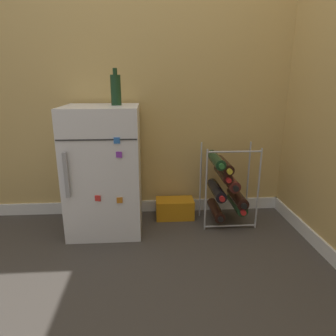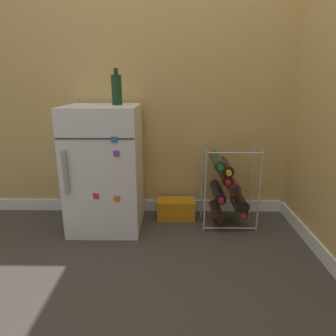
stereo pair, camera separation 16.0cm
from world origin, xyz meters
name	(u,v)px [view 1 (the left image)]	position (x,y,z in m)	size (l,w,h in m)	color
ground_plane	(171,249)	(0.00, 0.00, 0.00)	(14.00, 14.00, 0.00)	#423D38
wall_back	(164,45)	(0.00, 0.61, 1.24)	(6.82, 0.07, 2.50)	tan
mini_fridge	(104,170)	(-0.42, 0.33, 0.42)	(0.48, 0.48, 0.85)	white
wine_rack	(226,186)	(0.42, 0.35, 0.28)	(0.37, 0.33, 0.57)	#B2B2B7
soda_box	(175,208)	(0.07, 0.45, 0.07)	(0.28, 0.16, 0.14)	orange
fridge_top_bottle	(116,90)	(-0.33, 0.36, 0.95)	(0.07, 0.07, 0.23)	#19381E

